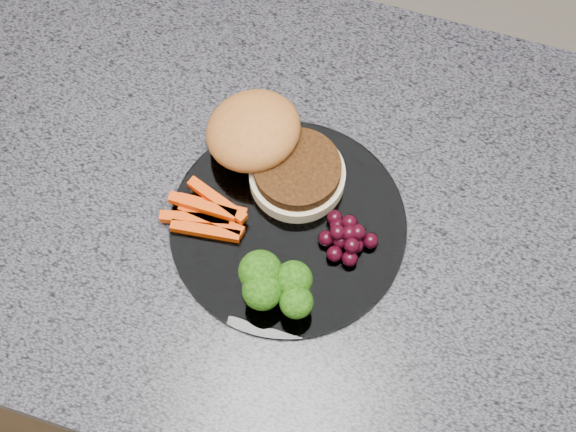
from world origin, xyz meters
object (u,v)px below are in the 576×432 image
Objects in this scene: island_cabinet at (234,307)px; burger at (269,148)px; plate at (288,225)px; grape_bunch at (346,237)px.

island_cabinet is 6.31× the size of burger.
island_cabinet is at bearing 165.68° from plate.
island_cabinet is 4.62× the size of plate.
burger is at bearing 147.11° from grape_bunch.
burger reaches higher than island_cabinet.
grape_bunch reaches higher than island_cabinet.
plate is 1.37× the size of burger.
burger is at bearing 36.73° from island_cabinet.
plate is at bearing 178.80° from grape_bunch.
grape_bunch is at bearing -9.32° from island_cabinet.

